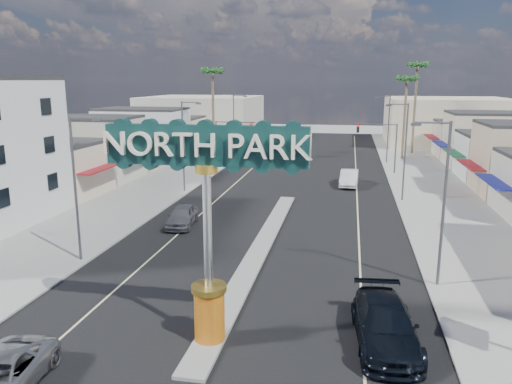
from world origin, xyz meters
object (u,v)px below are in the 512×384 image
at_px(streetlight_l_far, 235,123).
at_px(car_parked_right, 349,178).
at_px(gateway_sign, 207,209).
at_px(streetlight_r_mid, 404,147).
at_px(traffic_signal_right, 381,138).
at_px(palm_left_far, 213,76).
at_px(streetlight_r_near, 441,196).
at_px(traffic_signal_left, 230,135).
at_px(streetlight_l_mid, 184,142).
at_px(streetlight_r_far, 387,126).
at_px(palm_right_mid, 407,83).
at_px(car_parked_left, 182,216).
at_px(suv_right, 385,325).
at_px(streetlight_l_near, 77,182).
at_px(palm_right_far, 417,71).
at_px(suv_left, 0,377).

distance_m(streetlight_l_far, car_parked_right, 23.04).
distance_m(gateway_sign, streetlight_r_mid, 29.91).
height_order(traffic_signal_right, palm_left_far, palm_left_far).
height_order(streetlight_r_near, palm_left_far, palm_left_far).
relative_size(streetlight_r_near, palm_left_far, 0.69).
xyz_separation_m(traffic_signal_left, streetlight_r_mid, (19.62, -13.99, 0.79)).
relative_size(traffic_signal_right, streetlight_l_mid, 0.67).
distance_m(streetlight_r_near, streetlight_r_far, 42.00).
height_order(gateway_sign, streetlight_r_far, gateway_sign).
bearing_deg(streetlight_l_mid, streetlight_l_far, 90.00).
distance_m(traffic_signal_right, car_parked_right, 9.30).
bearing_deg(palm_right_mid, car_parked_left, -117.92).
relative_size(streetlight_l_mid, suv_right, 1.46).
height_order(traffic_signal_right, streetlight_l_near, streetlight_l_near).
xyz_separation_m(streetlight_r_far, palm_right_far, (4.57, 10.00, 7.32)).
height_order(traffic_signal_right, streetlight_r_near, streetlight_r_near).
height_order(streetlight_r_mid, palm_left_far, palm_left_far).
bearing_deg(suv_right, traffic_signal_left, 107.15).
bearing_deg(streetlight_r_near, traffic_signal_left, 119.99).
bearing_deg(traffic_signal_left, streetlight_l_mid, -95.10).
height_order(traffic_signal_left, suv_right, traffic_signal_left).
relative_size(traffic_signal_right, car_parked_left, 1.28).
relative_size(streetlight_l_near, streetlight_r_near, 1.00).
height_order(gateway_sign, palm_right_far, palm_right_far).
bearing_deg(streetlight_l_near, streetlight_l_far, 90.00).
bearing_deg(suv_left, traffic_signal_right, 64.83).
relative_size(streetlight_l_mid, palm_left_far, 0.69).
distance_m(streetlight_l_mid, streetlight_r_near, 28.90).
xyz_separation_m(streetlight_l_near, car_parked_left, (3.55, 8.47, -4.27)).
bearing_deg(streetlight_l_mid, traffic_signal_left, 84.90).
bearing_deg(traffic_signal_right, streetlight_l_far, 157.80).
bearing_deg(gateway_sign, traffic_signal_right, 77.67).
bearing_deg(car_parked_right, streetlight_l_near, -119.53).
relative_size(traffic_signal_left, car_parked_left, 1.28).
bearing_deg(streetlight_r_far, streetlight_l_far, 180.00).
bearing_deg(streetlight_l_far, palm_right_mid, 9.69).
xyz_separation_m(streetlight_l_far, streetlight_r_far, (20.87, 0.00, 0.00)).
relative_size(streetlight_l_near, car_parked_left, 1.92).
xyz_separation_m(suv_left, car_parked_left, (-0.56, 21.45, 0.08)).
relative_size(streetlight_r_near, car_parked_left, 1.92).
height_order(palm_right_far, suv_left, palm_right_far).
bearing_deg(traffic_signal_right, palm_right_far, 72.10).
xyz_separation_m(streetlight_l_near, palm_left_far, (-2.57, 40.00, 6.43)).
bearing_deg(gateway_sign, palm_left_far, 105.15).
relative_size(streetlight_l_near, palm_left_far, 0.69).
height_order(streetlight_r_near, car_parked_right, streetlight_r_near).
height_order(streetlight_l_far, car_parked_right, streetlight_l_far).
distance_m(streetlight_l_mid, car_parked_right, 17.74).
relative_size(streetlight_l_mid, streetlight_l_far, 1.00).
height_order(gateway_sign, streetlight_r_near, gateway_sign).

